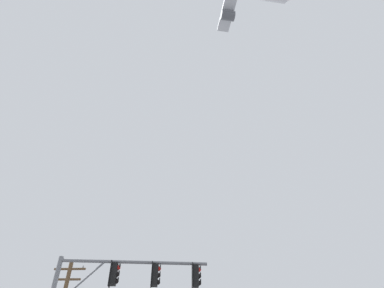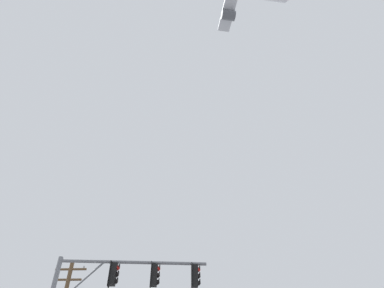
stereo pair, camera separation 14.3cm
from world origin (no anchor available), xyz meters
name	(u,v)px [view 1 (the left image)]	position (x,y,z in m)	size (l,w,h in m)	color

